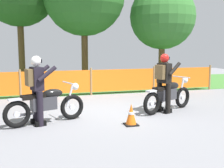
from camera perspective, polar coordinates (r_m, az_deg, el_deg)
ground at (r=8.77m, az=-0.84°, el=-5.12°), size 24.00×24.00×0.02m
grass_verge at (r=13.72m, az=-6.20°, el=-0.29°), size 24.00×5.18×0.01m
barrier_fence at (r=11.12m, az=-4.13°, el=0.57°), size 10.45×0.08×1.05m
tree_near_right at (r=13.73m, az=9.89°, el=12.86°), size 2.97×2.97×4.66m
motorcycle_lead at (r=8.66m, az=11.01°, el=-2.16°), size 1.92×1.04×0.98m
motorcycle_trailing at (r=7.40m, az=-12.79°, el=-3.92°), size 2.02×0.88×0.99m
rider_lead at (r=8.41m, az=10.16°, el=0.84°), size 0.78×0.70×1.69m
rider_trailing at (r=7.24m, az=-14.58°, el=-0.46°), size 0.77×0.67×1.69m
traffic_cone at (r=7.11m, az=3.78°, el=-6.05°), size 0.32×0.32×0.53m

